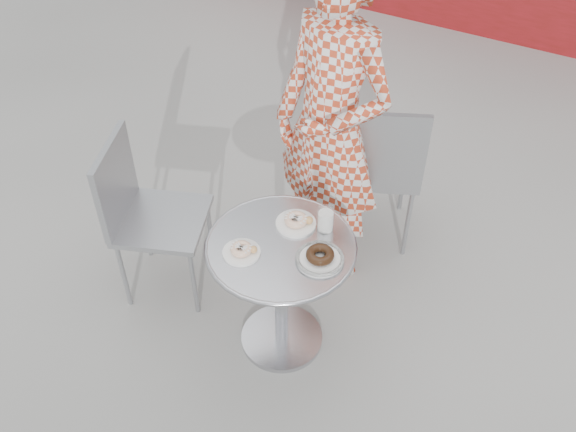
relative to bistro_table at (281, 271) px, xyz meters
The scene contains 9 objects.
ground 0.51m from the bistro_table, 98.34° to the left, with size 60.00×60.00×0.00m, color #AAA8A2.
bistro_table is the anchor object (origin of this frame).
chair_far 0.96m from the bistro_table, 86.30° to the left, with size 0.60×0.60×0.95m.
chair_left 0.76m from the bistro_table, behind, with size 0.55×0.55×0.89m.
seated_person 0.71m from the bistro_table, 95.94° to the left, with size 0.64×0.42×1.77m, color #B6371C.
plate_far 0.23m from the bistro_table, 90.54° to the left, with size 0.18×0.18×0.05m.
plate_near 0.25m from the bistro_table, 134.28° to the right, with size 0.16×0.16×0.04m.
plate_checker 0.26m from the bistro_table, ahead, with size 0.21×0.21×0.05m.
milk_cup 0.31m from the bistro_table, 55.85° to the left, with size 0.07×0.07×0.12m.
Camera 1 is at (0.97, -1.73, 2.64)m, focal length 40.00 mm.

